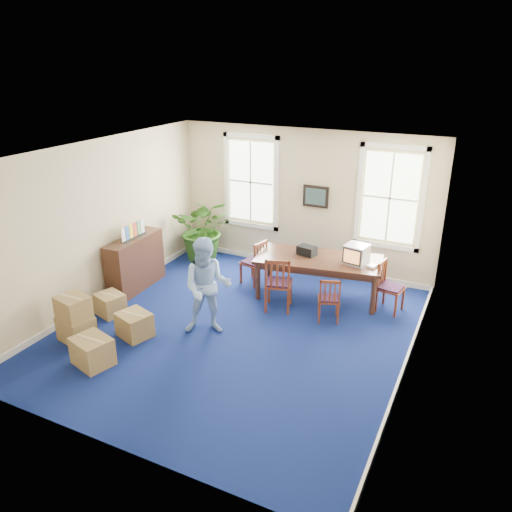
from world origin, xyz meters
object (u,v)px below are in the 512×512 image
at_px(man, 207,287).
at_px(conference_table, 318,277).
at_px(credenza, 135,262).
at_px(potted_plant, 204,229).
at_px(cardboard_boxes, 89,317).
at_px(chair_near_left, 279,283).
at_px(crt_tv, 356,254).

bearing_deg(man, conference_table, 34.73).
bearing_deg(credenza, potted_plant, 74.65).
bearing_deg(cardboard_boxes, potted_plant, 92.03).
height_order(conference_table, chair_near_left, chair_near_left).
relative_size(chair_near_left, man, 0.63).
bearing_deg(man, potted_plant, 97.29).
distance_m(conference_table, potted_plant, 3.23).
relative_size(conference_table, crt_tv, 5.42).
relative_size(crt_tv, chair_near_left, 0.41).
height_order(crt_tv, man, man).
xyz_separation_m(chair_near_left, potted_plant, (-2.62, 1.56, 0.23)).
height_order(credenza, potted_plant, potted_plant).
relative_size(conference_table, potted_plant, 1.59).
bearing_deg(cardboard_boxes, man, 33.71).
height_order(conference_table, potted_plant, potted_plant).
relative_size(crt_tv, potted_plant, 0.29).
height_order(crt_tv, potted_plant, potted_plant).
distance_m(crt_tv, potted_plant, 3.93).
bearing_deg(man, chair_near_left, 35.22).
bearing_deg(potted_plant, chair_near_left, -30.73).
xyz_separation_m(man, cardboard_boxes, (-1.71, -1.14, -0.45)).
bearing_deg(crt_tv, man, -121.57).
height_order(conference_table, man, man).
height_order(man, cardboard_boxes, man).
relative_size(man, potted_plant, 1.13).
relative_size(conference_table, credenza, 1.66).
height_order(man, potted_plant, man).
relative_size(chair_near_left, cardboard_boxes, 0.73).
bearing_deg(crt_tv, chair_near_left, -133.80).
relative_size(credenza, potted_plant, 0.95).
relative_size(man, credenza, 1.19).
xyz_separation_m(crt_tv, cardboard_boxes, (-3.73, -3.40, -0.60)).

